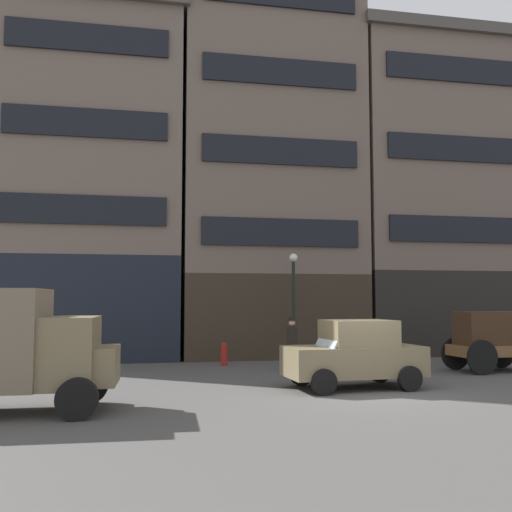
# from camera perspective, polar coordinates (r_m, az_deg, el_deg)

# --- Properties ---
(ground_plane) EXTENTS (120.00, 120.00, 0.00)m
(ground_plane) POSITION_cam_1_polar(r_m,az_deg,el_deg) (15.36, 10.91, -13.27)
(ground_plane) COLOR #4C4947
(building_far_left) EXTENTS (7.72, 5.51, 14.55)m
(building_far_left) POSITION_cam_1_polar(r_m,az_deg,el_deg) (24.96, -16.16, 7.19)
(building_far_left) COLOR black
(building_far_left) RESTS_ON ground_plane
(building_center_left) EXTENTS (8.12, 5.51, 17.07)m
(building_center_left) POSITION_cam_1_polar(r_m,az_deg,el_deg) (25.67, 1.22, 9.58)
(building_center_left) COLOR #33281E
(building_center_left) RESTS_ON ground_plane
(building_center_right) EXTENTS (8.45, 5.51, 14.59)m
(building_center_right) POSITION_cam_1_polar(r_m,az_deg,el_deg) (28.12, 17.33, 5.97)
(building_center_right) COLOR black
(building_center_right) RESTS_ON ground_plane
(cargo_wagon) EXTENTS (3.00, 1.70, 1.98)m
(cargo_wagon) POSITION_cam_1_polar(r_m,az_deg,el_deg) (20.70, 22.71, -7.49)
(cargo_wagon) COLOR brown
(cargo_wagon) RESTS_ON ground_plane
(delivery_truck_near) EXTENTS (4.40, 2.25, 2.62)m
(delivery_truck_near) POSITION_cam_1_polar(r_m,az_deg,el_deg) (13.25, -24.06, -8.21)
(delivery_truck_near) COLOR #7A6B4C
(delivery_truck_near) RESTS_ON ground_plane
(sedan_dark) EXTENTS (3.81, 2.08, 1.83)m
(sedan_dark) POSITION_cam_1_polar(r_m,az_deg,el_deg) (15.78, 9.90, -9.70)
(sedan_dark) COLOR #7A6B4C
(sedan_dark) RESTS_ON ground_plane
(pedestrian_officer) EXTENTS (0.51, 0.51, 1.79)m
(pedestrian_officer) POSITION_cam_1_polar(r_m,az_deg,el_deg) (19.18, 3.65, -8.59)
(pedestrian_officer) COLOR black
(pedestrian_officer) RESTS_ON ground_plane
(streetlamp_curbside) EXTENTS (0.32, 0.32, 4.12)m
(streetlamp_curbside) POSITION_cam_1_polar(r_m,az_deg,el_deg) (21.36, 3.80, -3.62)
(streetlamp_curbside) COLOR black
(streetlamp_curbside) RESTS_ON ground_plane
(fire_hydrant_curbside) EXTENTS (0.24, 0.24, 0.83)m
(fire_hydrant_curbside) POSITION_cam_1_polar(r_m,az_deg,el_deg) (20.84, -3.24, -9.78)
(fire_hydrant_curbside) COLOR maroon
(fire_hydrant_curbside) RESTS_ON ground_plane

